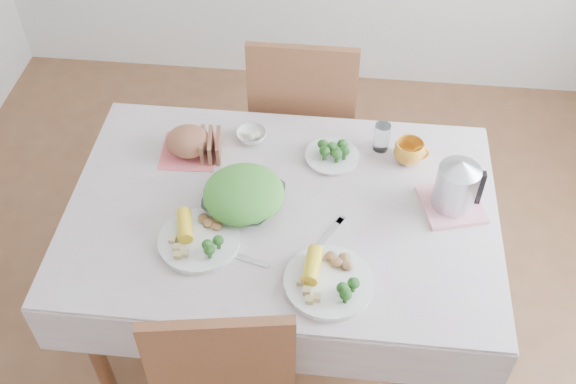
# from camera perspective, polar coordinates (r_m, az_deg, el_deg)

# --- Properties ---
(floor) EXTENTS (3.60, 3.60, 0.00)m
(floor) POSITION_cam_1_polar(r_m,az_deg,el_deg) (2.97, -0.43, -11.21)
(floor) COLOR brown
(floor) RESTS_ON ground
(dining_table) EXTENTS (1.40, 0.90, 0.75)m
(dining_table) POSITION_cam_1_polar(r_m,az_deg,el_deg) (2.66, -0.48, -6.90)
(dining_table) COLOR brown
(dining_table) RESTS_ON floor
(tablecloth) EXTENTS (1.50, 1.00, 0.01)m
(tablecloth) POSITION_cam_1_polar(r_m,az_deg,el_deg) (2.36, -0.53, -1.38)
(tablecloth) COLOR beige
(tablecloth) RESTS_ON dining_table
(chair_far) EXTENTS (0.47, 0.47, 1.03)m
(chair_far) POSITION_cam_1_polar(r_m,az_deg,el_deg) (3.13, 1.43, 5.80)
(chair_far) COLOR brown
(chair_far) RESTS_ON floor
(salad_bowl) EXTENTS (0.33, 0.33, 0.06)m
(salad_bowl) POSITION_cam_1_polar(r_m,az_deg,el_deg) (2.34, -3.74, -0.71)
(salad_bowl) COLOR white
(salad_bowl) RESTS_ON tablecloth
(dinner_plate_left) EXTENTS (0.30, 0.30, 0.02)m
(dinner_plate_left) POSITION_cam_1_polar(r_m,az_deg,el_deg) (2.26, -7.52, -4.13)
(dinner_plate_left) COLOR white
(dinner_plate_left) RESTS_ON tablecloth
(dinner_plate_right) EXTENTS (0.38, 0.38, 0.02)m
(dinner_plate_right) POSITION_cam_1_polar(r_m,az_deg,el_deg) (2.14, 3.46, -7.66)
(dinner_plate_right) COLOR white
(dinner_plate_right) RESTS_ON tablecloth
(broccoli_plate) EXTENTS (0.22, 0.22, 0.02)m
(broccoli_plate) POSITION_cam_1_polar(r_m,az_deg,el_deg) (2.53, 3.73, 3.05)
(broccoli_plate) COLOR beige
(broccoli_plate) RESTS_ON tablecloth
(napkin) EXTENTS (0.22, 0.22, 0.00)m
(napkin) POSITION_cam_1_polar(r_m,az_deg,el_deg) (2.58, -8.33, 3.42)
(napkin) COLOR #E25C60
(napkin) RESTS_ON tablecloth
(bread_loaf) EXTENTS (0.20, 0.19, 0.10)m
(bread_loaf) POSITION_cam_1_polar(r_m,az_deg,el_deg) (2.54, -8.47, 4.34)
(bread_loaf) COLOR brown
(bread_loaf) RESTS_ON napkin
(fruit_bowl) EXTENTS (0.12, 0.12, 0.04)m
(fruit_bowl) POSITION_cam_1_polar(r_m,az_deg,el_deg) (2.60, -3.11, 4.79)
(fruit_bowl) COLOR white
(fruit_bowl) RESTS_ON tablecloth
(yellow_mug) EXTENTS (0.13, 0.13, 0.09)m
(yellow_mug) POSITION_cam_1_polar(r_m,az_deg,el_deg) (2.53, 10.20, 3.35)
(yellow_mug) COLOR orange
(yellow_mug) RESTS_ON tablecloth
(glass_tumbler) EXTENTS (0.06, 0.06, 0.11)m
(glass_tumbler) POSITION_cam_1_polar(r_m,az_deg,el_deg) (2.55, 7.96, 4.76)
(glass_tumbler) COLOR white
(glass_tumbler) RESTS_ON tablecloth
(pink_tray) EXTENTS (0.25, 0.25, 0.02)m
(pink_tray) POSITION_cam_1_polar(r_m,az_deg,el_deg) (2.42, 13.66, -1.03)
(pink_tray) COLOR pink
(pink_tray) RESTS_ON tablecloth
(electric_kettle) EXTENTS (0.16, 0.16, 0.20)m
(electric_kettle) POSITION_cam_1_polar(r_m,az_deg,el_deg) (2.34, 14.13, 0.83)
(electric_kettle) COLOR #B2B5BA
(electric_kettle) RESTS_ON pink_tray
(fork_right) EXTENTS (0.11, 0.17, 0.00)m
(fork_right) POSITION_cam_1_polar(r_m,az_deg,el_deg) (2.27, 3.38, -3.66)
(fork_right) COLOR silver
(fork_right) RESTS_ON tablecloth
(knife) EXTENTS (0.18, 0.07, 0.00)m
(knife) POSITION_cam_1_polar(r_m,az_deg,el_deg) (2.21, -3.74, -5.62)
(knife) COLOR silver
(knife) RESTS_ON tablecloth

